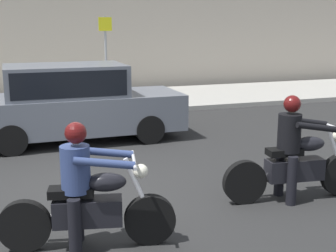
{
  "coord_description": "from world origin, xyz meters",
  "views": [
    {
      "loc": [
        -1.02,
        -7.06,
        2.61
      ],
      "look_at": [
        1.32,
        -0.37,
        1.03
      ],
      "focal_mm": 49.63,
      "sensor_mm": 36.0,
      "label": 1
    }
  ],
  "objects_px": {
    "motorcycle_with_rider_denim_blue": "(86,197)",
    "motorcycle_with_rider_black_leather": "(294,158)",
    "street_sign_post": "(106,49)",
    "parked_sedan_slate_gray": "(73,102)"
  },
  "relations": [
    {
      "from": "motorcycle_with_rider_black_leather",
      "to": "street_sign_post",
      "type": "distance_m",
      "value": 9.85
    },
    {
      "from": "motorcycle_with_rider_black_leather",
      "to": "street_sign_post",
      "type": "height_order",
      "value": "street_sign_post"
    },
    {
      "from": "motorcycle_with_rider_denim_blue",
      "to": "street_sign_post",
      "type": "height_order",
      "value": "street_sign_post"
    },
    {
      "from": "motorcycle_with_rider_black_leather",
      "to": "parked_sedan_slate_gray",
      "type": "bearing_deg",
      "value": 119.07
    },
    {
      "from": "motorcycle_with_rider_denim_blue",
      "to": "motorcycle_with_rider_black_leather",
      "type": "distance_m",
      "value": 3.23
    },
    {
      "from": "motorcycle_with_rider_denim_blue",
      "to": "parked_sedan_slate_gray",
      "type": "bearing_deg",
      "value": 83.58
    },
    {
      "from": "motorcycle_with_rider_black_leather",
      "to": "street_sign_post",
      "type": "bearing_deg",
      "value": 94.59
    },
    {
      "from": "motorcycle_with_rider_denim_blue",
      "to": "motorcycle_with_rider_black_leather",
      "type": "bearing_deg",
      "value": 9.37
    },
    {
      "from": "parked_sedan_slate_gray",
      "to": "street_sign_post",
      "type": "bearing_deg",
      "value": 70.23
    },
    {
      "from": "motorcycle_with_rider_black_leather",
      "to": "street_sign_post",
      "type": "xyz_separation_m",
      "value": [
        -0.78,
        9.75,
        1.11
      ]
    }
  ]
}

